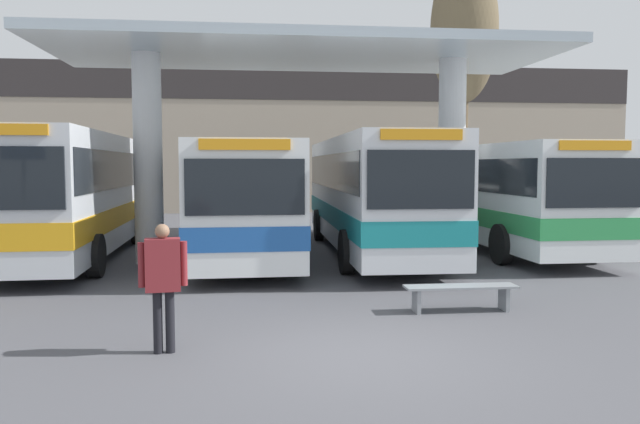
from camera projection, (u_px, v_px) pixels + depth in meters
ground_plane at (359, 354)px, 8.53m from camera, size 100.00×100.00×0.00m
townhouse_backdrop at (276, 127)px, 33.71m from camera, size 40.00×0.58×7.99m
station_canopy at (304, 80)px, 16.58m from camera, size 13.19×5.34×5.70m
transit_bus_left_bay at (72, 190)px, 17.23m from camera, size 3.01×10.69×3.40m
transit_bus_center_bay at (243, 193)px, 18.55m from camera, size 3.02×12.49×3.13m
transit_bus_right_bay at (370, 190)px, 18.26m from camera, size 2.78×11.47×3.33m
transit_bus_far_right_bay at (495, 191)px, 19.59m from camera, size 2.84×11.15×3.16m
waiting_bench_near_pillar at (461, 292)px, 11.00m from camera, size 2.00×0.44×0.46m
pedestrian_waiting at (163, 275)px, 8.50m from camera, size 0.66×0.31×1.78m
poplar_tree_behind_left at (464, 32)px, 23.94m from camera, size 2.58×2.58×10.64m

